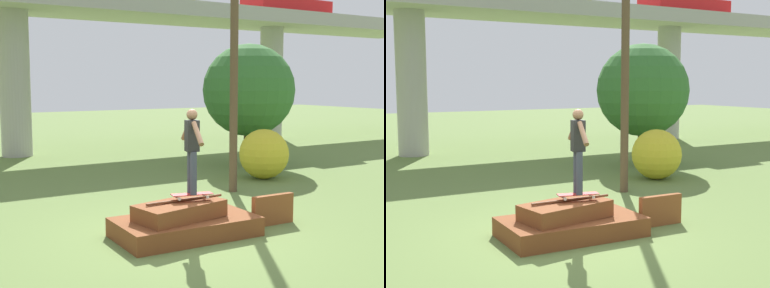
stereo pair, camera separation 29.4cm
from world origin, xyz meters
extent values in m
plane|color=olive|center=(0.00, 0.00, 0.00)|extent=(80.00, 80.00, 0.00)
cube|color=brown|center=(0.00, 0.00, 0.17)|extent=(2.53, 1.48, 0.34)
cube|color=brown|center=(-0.14, -0.04, 0.49)|extent=(1.67, 1.03, 0.32)
cylinder|color=brown|center=(0.00, 0.00, 0.66)|extent=(1.54, 0.05, 0.05)
cube|color=brown|center=(1.84, -0.22, 0.29)|extent=(0.93, 0.14, 0.58)
cube|color=maroon|center=(0.10, -0.07, 0.77)|extent=(0.77, 0.38, 0.01)
cylinder|color=silver|center=(0.37, -0.05, 0.71)|extent=(0.06, 0.04, 0.05)
cylinder|color=silver|center=(0.33, -0.22, 0.71)|extent=(0.06, 0.04, 0.05)
cylinder|color=silver|center=(-0.13, 0.08, 0.71)|extent=(0.06, 0.04, 0.05)
cylinder|color=silver|center=(-0.17, -0.10, 0.71)|extent=(0.06, 0.04, 0.05)
cylinder|color=#383D4C|center=(0.12, 0.01, 1.15)|extent=(0.12, 0.12, 0.76)
cylinder|color=#383D4C|center=(0.08, -0.15, 1.15)|extent=(0.12, 0.12, 0.76)
cube|color=black|center=(0.10, -0.07, 1.81)|extent=(0.26, 0.26, 0.55)
sphere|color=brown|center=(0.10, -0.07, 2.18)|extent=(0.19, 0.19, 0.19)
cylinder|color=brown|center=(0.17, 0.23, 1.87)|extent=(0.20, 0.48, 0.40)
cylinder|color=brown|center=(0.02, -0.38, 1.87)|extent=(0.20, 0.48, 0.40)
cube|color=#A8A59E|center=(0.00, 12.12, 5.63)|extent=(44.00, 3.78, 0.60)
cylinder|color=#A8A59E|center=(0.00, 12.12, 2.66)|extent=(1.10, 1.10, 5.33)
cylinder|color=#A8A59E|center=(12.10, 12.12, 2.66)|extent=(1.10, 1.10, 5.33)
cube|color=red|center=(12.88, 11.98, 6.27)|extent=(4.32, 1.76, 0.69)
cylinder|color=brown|center=(3.02, 2.72, 3.97)|extent=(0.20, 0.20, 7.94)
cylinder|color=brown|center=(5.95, 5.92, 0.60)|extent=(0.28, 0.28, 1.20)
sphere|color=#336B2D|center=(5.95, 5.92, 2.47)|extent=(3.00, 3.00, 3.00)
sphere|color=gold|center=(4.83, 3.73, 0.71)|extent=(1.42, 1.42, 1.42)
camera|label=1|loc=(-4.77, -7.98, 2.75)|focal=50.00mm
camera|label=2|loc=(-4.52, -8.13, 2.75)|focal=50.00mm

